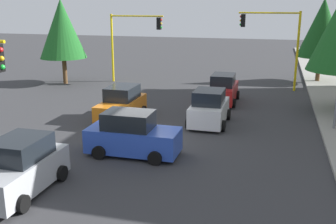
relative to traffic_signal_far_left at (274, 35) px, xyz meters
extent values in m
plane|color=#353538|center=(14.00, -5.74, -4.22)|extent=(120.00, 120.00, 0.00)
cylinder|color=yellow|center=(0.00, 1.76, -1.23)|extent=(0.18, 0.18, 5.99)
cylinder|color=yellow|center=(0.00, -0.49, 1.62)|extent=(0.12, 4.50, 0.12)
cube|color=black|center=(0.00, -2.38, 1.04)|extent=(0.36, 0.32, 0.96)
sphere|color=red|center=(0.00, -2.56, 1.34)|extent=(0.18, 0.18, 0.18)
sphere|color=yellow|center=(0.00, -2.56, 1.04)|extent=(0.18, 0.18, 0.18)
sphere|color=green|center=(0.00, -2.56, 0.74)|extent=(0.18, 0.18, 0.18)
cylinder|color=yellow|center=(0.00, -13.24, -1.38)|extent=(0.18, 0.18, 5.67)
cylinder|color=yellow|center=(0.00, -10.99, 1.30)|extent=(0.12, 4.50, 0.12)
cube|color=black|center=(0.00, -9.10, 0.72)|extent=(0.36, 0.32, 0.96)
sphere|color=red|center=(0.00, -8.92, 1.02)|extent=(0.18, 0.18, 0.18)
sphere|color=yellow|center=(0.00, -8.92, 0.72)|extent=(0.18, 0.18, 0.18)
sphere|color=green|center=(0.00, -8.92, 0.42)|extent=(0.18, 0.18, 0.18)
sphere|color=red|center=(20.00, -8.92, 0.79)|extent=(0.18, 0.18, 0.18)
sphere|color=yellow|center=(20.00, -8.92, 0.49)|extent=(0.18, 0.18, 0.18)
sphere|color=green|center=(20.00, -8.92, 0.19)|extent=(0.18, 0.18, 0.18)
cylinder|color=brown|center=(-4.00, 3.76, -3.02)|extent=(0.36, 0.36, 2.40)
cone|color=#19511E|center=(-4.00, 3.76, 0.37)|extent=(3.83, 3.83, 4.79)
cylinder|color=brown|center=(2.00, -16.74, -3.04)|extent=(0.36, 0.36, 2.37)
cone|color=#1E6023|center=(2.00, -16.74, 0.31)|extent=(3.79, 3.79, 4.73)
cube|color=blue|center=(16.00, -5.63, -3.53)|extent=(1.73, 4.09, 1.05)
cube|color=black|center=(16.00, -5.84, -2.63)|extent=(1.52, 2.13, 0.76)
cylinder|color=black|center=(15.08, -4.36, -3.92)|extent=(0.20, 0.60, 0.60)
cylinder|color=black|center=(16.92, -4.36, -3.92)|extent=(0.20, 0.60, 0.60)
cylinder|color=black|center=(15.08, -6.90, -3.92)|extent=(0.20, 0.60, 0.60)
cylinder|color=black|center=(16.92, -6.90, -3.92)|extent=(0.20, 0.60, 0.60)
cube|color=red|center=(5.22, -3.07, -3.53)|extent=(3.96, 1.65, 1.05)
cube|color=black|center=(5.42, -3.07, -2.63)|extent=(2.06, 1.45, 0.76)
cylinder|color=black|center=(4.00, -3.95, -3.92)|extent=(0.60, 0.20, 0.60)
cylinder|color=black|center=(4.00, -2.19, -3.92)|extent=(0.60, 0.20, 0.60)
cylinder|color=black|center=(6.45, -3.95, -3.92)|extent=(0.60, 0.20, 0.60)
cylinder|color=black|center=(6.45, -2.19, -3.92)|extent=(0.60, 0.20, 0.60)
cube|color=white|center=(10.43, -3.15, -3.53)|extent=(3.72, 1.78, 1.05)
cube|color=black|center=(10.62, -3.15, -2.63)|extent=(1.93, 1.57, 0.76)
cylinder|color=black|center=(9.28, -4.11, -3.92)|extent=(0.60, 0.20, 0.60)
cylinder|color=black|center=(9.28, -2.20, -3.92)|extent=(0.60, 0.20, 0.60)
cylinder|color=black|center=(11.59, -4.11, -3.92)|extent=(0.60, 0.20, 0.60)
cylinder|color=black|center=(11.59, -2.20, -3.92)|extent=(0.60, 0.20, 0.60)
cube|color=orange|center=(11.05, -8.15, -3.53)|extent=(4.14, 1.72, 1.05)
cube|color=black|center=(10.85, -8.15, -2.63)|extent=(2.15, 1.51, 0.76)
cylinder|color=black|center=(12.34, -7.23, -3.92)|extent=(0.60, 0.20, 0.60)
cylinder|color=black|center=(12.34, -9.06, -3.92)|extent=(0.60, 0.20, 0.60)
cylinder|color=black|center=(9.77, -7.23, -3.92)|extent=(0.60, 0.20, 0.60)
cylinder|color=black|center=(9.77, -9.06, -3.92)|extent=(0.60, 0.20, 0.60)
cube|color=#B2B5BA|center=(20.55, -8.29, -3.53)|extent=(4.02, 1.80, 1.05)
cube|color=black|center=(20.35, -8.29, -2.63)|extent=(2.09, 1.58, 0.76)
cylinder|color=black|center=(21.80, -7.34, -3.92)|extent=(0.60, 0.20, 0.60)
cylinder|color=black|center=(19.30, -7.34, -3.92)|extent=(0.60, 0.20, 0.60)
cylinder|color=black|center=(19.30, -9.25, -3.92)|extent=(0.60, 0.20, 0.60)
camera|label=1|loc=(31.93, 0.25, 2.36)|focal=43.03mm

